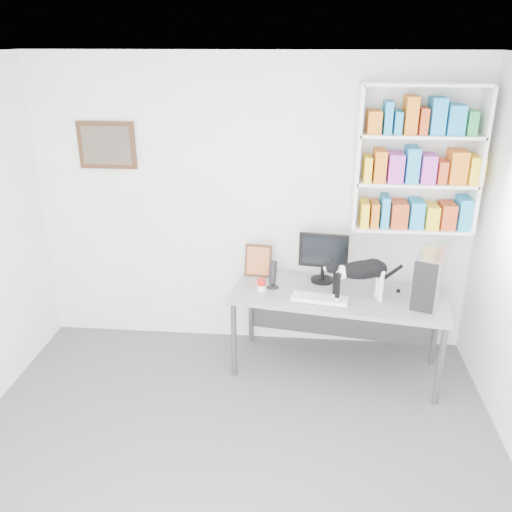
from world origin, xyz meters
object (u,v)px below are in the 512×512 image
at_px(monitor, 323,257).
at_px(pc_tower, 429,277).
at_px(keyboard, 320,299).
at_px(leaning_print, 258,260).
at_px(soup_can, 261,285).
at_px(bookshelf, 417,159).
at_px(cat, 360,280).
at_px(speaker, 273,274).
at_px(desk, 337,332).

distance_m(monitor, pc_tower, 0.91).
height_order(keyboard, pc_tower, pc_tower).
relative_size(keyboard, leaning_print, 1.54).
bearing_deg(keyboard, soup_can, 173.20).
relative_size(bookshelf, cat, 2.05).
height_order(keyboard, cat, cat).
bearing_deg(pc_tower, speaker, -165.38).
distance_m(bookshelf, monitor, 1.15).
xyz_separation_m(monitor, soup_can, (-0.53, -0.25, -0.18)).
bearing_deg(desk, pc_tower, 2.63).
height_order(monitor, speaker, monitor).
distance_m(desk, soup_can, 0.80).
bearing_deg(desk, soup_can, -171.30).
bearing_deg(desk, cat, -26.36).
relative_size(desk, monitor, 3.93).
height_order(speaker, leaning_print, leaning_print).
bearing_deg(cat, soup_can, 157.84).
height_order(monitor, soup_can, monitor).
bearing_deg(soup_can, pc_tower, -3.17).
bearing_deg(keyboard, bookshelf, 42.39).
bearing_deg(pc_tower, cat, -155.09).
bearing_deg(bookshelf, soup_can, -163.96).
distance_m(monitor, speaker, 0.48).
bearing_deg(cat, keyboard, 171.05).
relative_size(bookshelf, pc_tower, 2.84).
bearing_deg(keyboard, leaning_print, 148.82).
bearing_deg(leaning_print, soup_can, -73.26).
bearing_deg(cat, pc_tower, -11.03).
relative_size(pc_tower, soup_can, 4.07).
bearing_deg(monitor, pc_tower, -14.14).
bearing_deg(pc_tower, bookshelf, 125.00).
bearing_deg(speaker, leaning_print, 136.66).
bearing_deg(soup_can, speaker, 39.10).
bearing_deg(speaker, pc_tower, 9.12).
bearing_deg(leaning_print, speaker, -52.11).
relative_size(leaning_print, cat, 0.50).
distance_m(keyboard, speaker, 0.47).
height_order(bookshelf, desk, bookshelf).
bearing_deg(pc_tower, desk, -164.69).
xyz_separation_m(pc_tower, speaker, (-1.29, 0.15, -0.09)).
height_order(pc_tower, leaning_print, pc_tower).
xyz_separation_m(monitor, keyboard, (-0.03, -0.39, -0.21)).
xyz_separation_m(speaker, soup_can, (-0.09, -0.08, -0.07)).
xyz_separation_m(desk, soup_can, (-0.67, 0.00, 0.43)).
height_order(leaning_print, soup_can, leaning_print).
distance_m(bookshelf, cat, 1.12).
height_order(soup_can, cat, cat).
relative_size(keyboard, cat, 0.77).
relative_size(pc_tower, cat, 0.72).
height_order(pc_tower, speaker, pc_tower).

